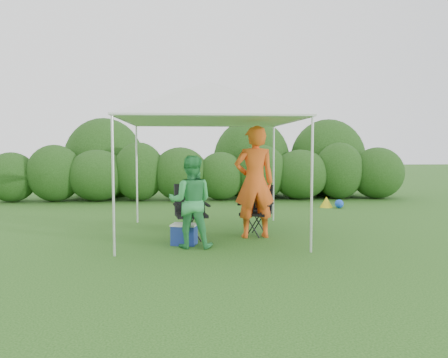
{
  "coord_description": "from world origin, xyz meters",
  "views": [
    {
      "loc": [
        -0.4,
        -7.54,
        1.61
      ],
      "look_at": [
        0.26,
        0.4,
        1.05
      ],
      "focal_mm": 35.0,
      "sensor_mm": 36.0,
      "label": 1
    }
  ],
  "objects": [
    {
      "name": "chair_left",
      "position": [
        -0.35,
        0.21,
        0.55
      ],
      "size": [
        0.66,
        0.61,
        0.97
      ],
      "rotation": [
        0.0,
        0.0,
        0.13
      ],
      "color": "black",
      "rests_on": "ground"
    },
    {
      "name": "woman",
      "position": [
        -0.35,
        -0.5,
        0.75
      ],
      "size": [
        0.78,
        0.64,
        1.5
      ],
      "primitive_type": "imported",
      "rotation": [
        0.0,
        0.0,
        3.04
      ],
      "color": "green",
      "rests_on": "ground"
    },
    {
      "name": "ground",
      "position": [
        0.0,
        0.0,
        0.0
      ],
      "size": [
        70.0,
        70.0,
        0.0
      ],
      "primitive_type": "plane",
      "color": "#346921"
    },
    {
      "name": "cooler",
      "position": [
        -0.47,
        -0.3,
        0.18
      ],
      "size": [
        0.48,
        0.4,
        0.35
      ],
      "rotation": [
        0.0,
        0.0,
        -0.26
      ],
      "color": "navy",
      "rests_on": "ground"
    },
    {
      "name": "canopy",
      "position": [
        0.0,
        0.5,
        2.46
      ],
      "size": [
        3.1,
        3.1,
        2.83
      ],
      "color": "silver",
      "rests_on": "ground"
    },
    {
      "name": "bottle",
      "position": [
        -0.41,
        -0.34,
        0.49
      ],
      "size": [
        0.07,
        0.07,
        0.27
      ],
      "primitive_type": "cylinder",
      "color": "#592D0C",
      "rests_on": "cooler"
    },
    {
      "name": "lawn_toy",
      "position": [
        3.45,
        3.99,
        0.14
      ],
      "size": [
        0.58,
        0.49,
        0.29
      ],
      "color": "yellow",
      "rests_on": "ground"
    },
    {
      "name": "man",
      "position": [
        0.8,
        0.21,
        1.01
      ],
      "size": [
        0.77,
        0.53,
        2.01
      ],
      "primitive_type": "imported",
      "rotation": [
        0.0,
        0.0,
        3.22
      ],
      "color": "#F7591C",
      "rests_on": "ground"
    },
    {
      "name": "hedge",
      "position": [
        0.16,
        6.0,
        0.83
      ],
      "size": [
        12.97,
        1.53,
        1.8
      ],
      "color": "#244E18",
      "rests_on": "ground"
    },
    {
      "name": "chair_right",
      "position": [
        0.88,
        0.45,
        0.53
      ],
      "size": [
        0.7,
        0.68,
        0.93
      ],
      "rotation": [
        0.0,
        0.0,
        -0.42
      ],
      "color": "black",
      "rests_on": "ground"
    }
  ]
}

